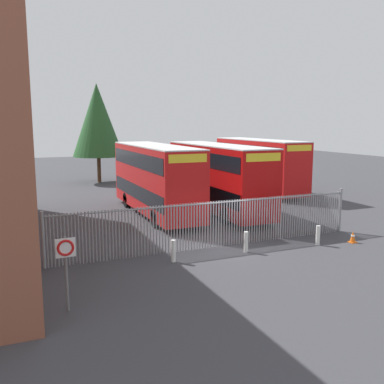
# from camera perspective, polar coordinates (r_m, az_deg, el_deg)

# --- Properties ---
(ground_plane) EXTENTS (100.00, 100.00, 0.00)m
(ground_plane) POSITION_cam_1_polar(r_m,az_deg,el_deg) (27.81, -3.25, -2.85)
(ground_plane) COLOR #3D3D42
(palisade_fence) EXTENTS (15.27, 0.14, 2.35)m
(palisade_fence) POSITION_cam_1_polar(r_m,az_deg,el_deg) (20.11, 2.87, -4.11)
(palisade_fence) COLOR gray
(palisade_fence) RESTS_ON ground
(double_decker_bus_near_gate) EXTENTS (2.54, 10.81, 4.42)m
(double_decker_bus_near_gate) POSITION_cam_1_polar(r_m,az_deg,el_deg) (27.16, -4.92, 2.03)
(double_decker_bus_near_gate) COLOR red
(double_decker_bus_near_gate) RESTS_ON ground
(double_decker_bus_behind_fence_left) EXTENTS (2.54, 10.81, 4.42)m
(double_decker_bus_behind_fence_left) POSITION_cam_1_polar(r_m,az_deg,el_deg) (36.40, 8.87, 3.78)
(double_decker_bus_behind_fence_left) COLOR red
(double_decker_bus_behind_fence_left) RESTS_ON ground
(double_decker_bus_behind_fence_right) EXTENTS (2.54, 10.81, 4.42)m
(double_decker_bus_behind_fence_right) POSITION_cam_1_polar(r_m,az_deg,el_deg) (27.83, 3.43, 2.22)
(double_decker_bus_behind_fence_right) COLOR #B70C0C
(double_decker_bus_behind_fence_right) RESTS_ON ground
(bollard_near_left) EXTENTS (0.20, 0.20, 0.95)m
(bollard_near_left) POSITION_cam_1_polar(r_m,az_deg,el_deg) (18.20, -2.51, -7.85)
(bollard_near_left) COLOR silver
(bollard_near_left) RESTS_ON ground
(bollard_center_front) EXTENTS (0.20, 0.20, 0.95)m
(bollard_center_front) POSITION_cam_1_polar(r_m,az_deg,el_deg) (19.66, 7.19, -6.61)
(bollard_center_front) COLOR silver
(bollard_center_front) RESTS_ON ground
(bollard_near_right) EXTENTS (0.20, 0.20, 0.95)m
(bollard_near_right) POSITION_cam_1_polar(r_m,az_deg,el_deg) (21.48, 16.40, -5.55)
(bollard_near_right) COLOR silver
(bollard_near_right) RESTS_ON ground
(traffic_cone_by_gate) EXTENTS (0.34, 0.34, 0.59)m
(traffic_cone_by_gate) POSITION_cam_1_polar(r_m,az_deg,el_deg) (22.49, 20.60, -5.60)
(traffic_cone_by_gate) COLOR orange
(traffic_cone_by_gate) RESTS_ON ground
(speed_limit_sign_post) EXTENTS (0.60, 0.14, 2.40)m
(speed_limit_sign_post) POSITION_cam_1_polar(r_m,az_deg,el_deg) (13.78, -16.43, -8.21)
(speed_limit_sign_post) COLOR slate
(speed_limit_sign_post) RESTS_ON ground
(tree_tall_back) EXTENTS (4.87, 4.87, 9.51)m
(tree_tall_back) POSITION_cam_1_polar(r_m,az_deg,el_deg) (42.68, -12.47, 9.31)
(tree_tall_back) COLOR #4C3823
(tree_tall_back) RESTS_ON ground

